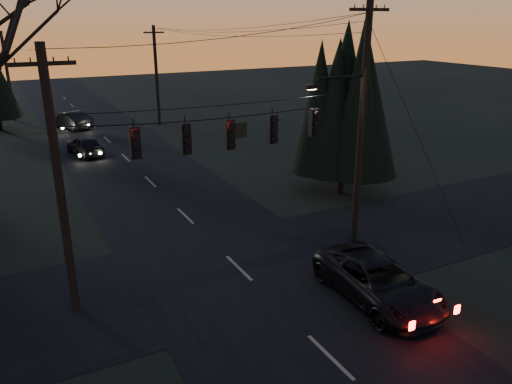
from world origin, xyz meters
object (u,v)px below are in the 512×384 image
utility_pole_far_r (160,124)px  sedan_oncoming_a (85,146)px  utility_pole_right (353,240)px  sedan_oncoming_b (71,120)px  utility_pole_left (76,308)px  evergreen_right (345,110)px  suv_near (378,281)px  utility_pole_far_l (15,120)px

utility_pole_far_r → sedan_oncoming_a: 11.22m
utility_pole_right → sedan_oncoming_b: size_ratio=2.22×
utility_pole_left → utility_pole_right: bearing=0.0°
evergreen_right → sedan_oncoming_b: size_ratio=1.76×
suv_near → sedan_oncoming_a: (-5.50, 24.17, -0.02)m
utility_pole_far_r → sedan_oncoming_a: size_ratio=2.09×
utility_pole_far_l → suv_near: size_ratio=1.55×
utility_pole_far_r → suv_near: utility_pole_far_r is taller
suv_near → sedan_oncoming_b: size_ratio=1.15×
utility_pole_far_r → evergreen_right: 23.41m
evergreen_right → sedan_oncoming_b: bearing=113.2°
evergreen_right → suv_near: evergreen_right is taller
utility_pole_left → sedan_oncoming_a: bearing=79.5°
evergreen_right → sedan_oncoming_a: evergreen_right is taller
utility_pole_right → utility_pole_far_r: size_ratio=1.18×
utility_pole_far_r → utility_pole_far_l: (-11.50, 8.00, 0.00)m
utility_pole_far_r → sedan_oncoming_b: (-7.30, 1.71, 0.74)m
utility_pole_far_r → utility_pole_far_l: bearing=145.2°
utility_pole_far_r → suv_near: bearing=-94.1°
utility_pole_left → utility_pole_far_r: 30.27m
suv_near → sedan_oncoming_a: suv_near is taller
sedan_oncoming_a → sedan_oncoming_b: (0.50, 9.74, 0.05)m
utility_pole_right → utility_pole_far_r: utility_pole_right is taller
utility_pole_left → sedan_oncoming_b: (4.20, 29.71, 0.74)m
utility_pole_far_r → utility_pole_left: bearing=-112.3°
sedan_oncoming_b → suv_near: bearing=74.9°
utility_pole_far_r → utility_pole_far_l: 14.01m
utility_pole_far_r → sedan_oncoming_b: utility_pole_far_r is taller
utility_pole_left → evergreen_right: evergreen_right is taller
sedan_oncoming_a → sedan_oncoming_b: sedan_oncoming_b is taller
utility_pole_far_l → sedan_oncoming_a: size_ratio=1.97×
utility_pole_left → utility_pole_far_l: size_ratio=1.06×
sedan_oncoming_b → utility_pole_far_l: bearing=-79.8°
suv_near → utility_pole_left: bearing=157.7°
utility_pole_far_l → sedan_oncoming_b: 7.60m
utility_pole_far_r → suv_near: 32.30m
utility_pole_far_r → sedan_oncoming_b: bearing=166.8°
utility_pole_right → utility_pole_far_l: (-11.50, 36.00, 0.00)m
utility_pole_left → utility_pole_far_r: (11.50, 28.00, 0.00)m
utility_pole_right → sedan_oncoming_b: utility_pole_right is taller
utility_pole_left → evergreen_right: size_ratio=1.07×
sedan_oncoming_a → utility_pole_far_r: bearing=-143.0°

